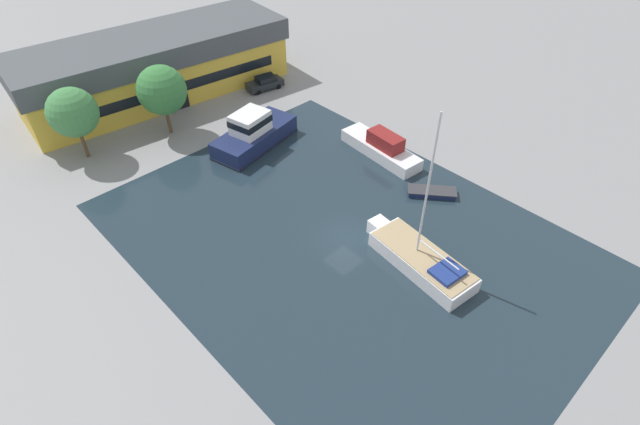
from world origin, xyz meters
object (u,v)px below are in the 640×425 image
object	(u,v)px
cabin_boat	(382,147)
parked_car	(265,83)
warehouse_building	(156,65)
small_dinghy	(432,192)
quay_tree_near_building	(162,90)
motor_cruiser	(254,134)
quay_tree_by_water	(73,112)
sailboat_moored	(420,259)

from	to	relation	value
cabin_boat	parked_car	bearing A→B (deg)	92.70
warehouse_building	small_dinghy	bearing A→B (deg)	-71.66
quay_tree_near_building	motor_cruiser	bearing A→B (deg)	-58.99
quay_tree_by_water	sailboat_moored	distance (m)	33.91
quay_tree_by_water	cabin_boat	size ratio (longest dim) A/B	0.79
quay_tree_near_building	sailboat_moored	world-z (taller)	sailboat_moored
warehouse_building	quay_tree_near_building	xyz separation A→B (m)	(-3.81, -8.38, 1.30)
parked_car	sailboat_moored	xyz separation A→B (m)	(-9.92, -30.74, -0.06)
sailboat_moored	small_dinghy	size ratio (longest dim) A/B	3.04
motor_cruiser	quay_tree_near_building	bearing A→B (deg)	19.11
cabin_boat	quay_tree_near_building	bearing A→B (deg)	129.90
parked_car	cabin_boat	xyz separation A→B (m)	(-0.71, -18.94, 0.11)
warehouse_building	cabin_boat	distance (m)	28.06
warehouse_building	motor_cruiser	bearing A→B (deg)	-80.54
motor_cruiser	cabin_boat	xyz separation A→B (m)	(7.87, -10.06, -0.44)
sailboat_moored	parked_car	bearing A→B (deg)	78.75
quay_tree_by_water	motor_cruiser	bearing A→B (deg)	-36.52
parked_car	cabin_boat	bearing A→B (deg)	-172.65
parked_car	quay_tree_by_water	bearing A→B (deg)	97.36
sailboat_moored	quay_tree_near_building	bearing A→B (deg)	103.29
motor_cruiser	sailboat_moored	bearing A→B (deg)	164.59
quay_tree_near_building	quay_tree_by_water	world-z (taller)	quay_tree_near_building
quay_tree_near_building	quay_tree_by_water	bearing A→B (deg)	168.71
small_dinghy	quay_tree_near_building	bearing A→B (deg)	74.18
sailboat_moored	motor_cruiser	distance (m)	21.91
warehouse_building	parked_car	world-z (taller)	warehouse_building
motor_cruiser	parked_car	bearing A→B (deg)	-55.92
sailboat_moored	small_dinghy	distance (m)	9.03
warehouse_building	motor_cruiser	xyz separation A→B (m)	(1.03, -16.42, -2.15)
parked_car	sailboat_moored	distance (m)	32.30
sailboat_moored	quay_tree_by_water	bearing A→B (deg)	117.04
quay_tree_near_building	parked_car	distance (m)	14.02
parked_car	warehouse_building	bearing A→B (deg)	61.33
quay_tree_by_water	cabin_boat	distance (m)	29.05
small_dinghy	cabin_boat	world-z (taller)	cabin_boat
quay_tree_near_building	cabin_boat	size ratio (longest dim) A/B	0.80
quay_tree_near_building	cabin_boat	xyz separation A→B (m)	(12.70, -18.10, -3.88)
cabin_boat	sailboat_moored	bearing A→B (deg)	-123.12
parked_car	small_dinghy	bearing A→B (deg)	-175.24
quay_tree_by_water	small_dinghy	size ratio (longest dim) A/B	1.69
warehouse_building	quay_tree_near_building	world-z (taller)	quay_tree_near_building
warehouse_building	motor_cruiser	size ratio (longest dim) A/B	3.16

